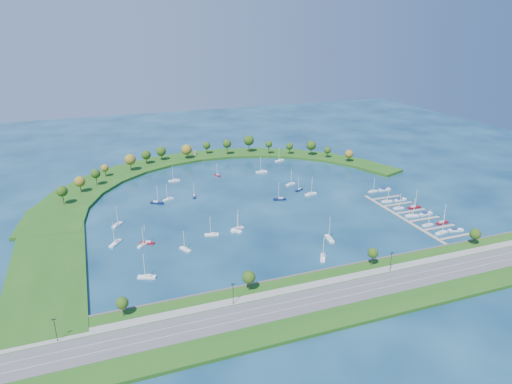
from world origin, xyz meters
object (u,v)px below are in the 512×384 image
object	(u,v)px
docked_boat_4	(412,215)
harbor_tower	(195,153)
moored_boat_5	(329,238)
moored_boat_11	(237,230)
moored_boat_3	(311,194)
moored_boat_21	(157,202)
moored_boat_8	(143,244)
moored_boat_14	(280,199)
moored_boat_20	(174,180)
docked_boat_10	(373,191)
moored_boat_2	(168,199)
docked_boat_9	(400,200)
moored_boat_18	(323,257)
docked_boat_7	(414,207)
moored_boat_0	(116,243)
moored_boat_4	(194,196)
moored_boat_16	(280,160)
moored_boat_7	(147,276)
docked_boat_11	(384,189)
docked_boat_2	(428,225)
moored_boat_12	(299,189)
docked_boat_1	(455,230)
docked_boat_8	(387,201)
dock_system	(411,216)
docked_boat_5	(426,214)
docked_boat_6	(398,208)
docked_boat_0	(441,232)
moored_boat_15	(212,234)
moored_boat_6	(290,184)
moored_boat_17	(237,229)
docked_boat_3	(442,222)
moored_boat_13	(117,224)
moored_boat_9	(185,249)
moored_boat_10	(262,171)
moored_boat_19	(217,175)

from	to	relation	value
docked_boat_4	harbor_tower	bearing A→B (deg)	127.39
moored_boat_5	moored_boat_11	world-z (taller)	moored_boat_5
moored_boat_3	moored_boat_21	xyz separation A→B (m)	(-105.19, 21.24, -0.01)
moored_boat_8	moored_boat_14	bearing A→B (deg)	-21.29
moored_boat_20	docked_boat_10	xyz separation A→B (m)	(130.20, -73.40, -0.06)
moored_boat_2	docked_boat_9	world-z (taller)	moored_boat_2
moored_boat_18	docked_boat_7	size ratio (longest dim) A/B	0.94
moored_boat_0	moored_boat_4	distance (m)	80.13
moored_boat_14	moored_boat_16	xyz separation A→B (m)	(36.72, 85.97, 0.01)
moored_boat_2	moored_boat_11	bearing A→B (deg)	89.62
moored_boat_7	docked_boat_7	world-z (taller)	docked_boat_7
docked_boat_11	docked_boat_2	bearing A→B (deg)	-101.05
moored_boat_4	moored_boat_12	world-z (taller)	moored_boat_4
docked_boat_1	docked_boat_8	size ratio (longest dim) A/B	0.83
dock_system	docked_boat_9	world-z (taller)	docked_boat_9
moored_boat_0	moored_boat_16	size ratio (longest dim) A/B	1.03
moored_boat_20	dock_system	bearing A→B (deg)	135.62
docked_boat_5	moored_boat_5	bearing A→B (deg)	-177.79
moored_boat_2	docked_boat_4	xyz separation A→B (m)	(139.13, -82.44, 0.03)
docked_boat_6	moored_boat_21	bearing A→B (deg)	161.07
docked_boat_0	docked_boat_5	xyz separation A→B (m)	(10.45, 25.85, -0.22)
moored_boat_12	moored_boat_15	bearing A→B (deg)	4.45
moored_boat_12	moored_boat_18	bearing A→B (deg)	43.74
harbor_tower	docked_boat_7	xyz separation A→B (m)	(107.66, -169.00, -3.05)
moored_boat_14	docked_boat_2	xyz separation A→B (m)	(66.95, -70.36, -0.07)
moored_boat_6	docked_boat_4	bearing A→B (deg)	-81.78
moored_boat_0	docked_boat_5	world-z (taller)	moored_boat_0
moored_boat_17	docked_boat_3	xyz separation A→B (m)	(120.17, -34.80, -0.02)
docked_boat_6	docked_boat_5	bearing A→B (deg)	-48.67
moored_boat_5	moored_boat_8	distance (m)	104.00
moored_boat_2	docked_boat_5	xyz separation A→B (m)	(149.58, -82.91, -0.21)
moored_boat_0	docked_boat_7	world-z (taller)	moored_boat_0
moored_boat_0	docked_boat_3	size ratio (longest dim) A/B	1.09
moored_boat_13	docked_boat_10	world-z (taller)	moored_boat_13
dock_system	moored_boat_6	size ratio (longest dim) A/B	6.86
moored_boat_9	docked_boat_1	world-z (taller)	moored_boat_9
moored_boat_10	docked_boat_3	xyz separation A→B (m)	(67.10, -132.65, -0.04)
docked_boat_3	docked_boat_4	xyz separation A→B (m)	(-10.50, 15.28, 0.01)
moored_boat_7	moored_boat_17	xyz separation A→B (m)	(57.44, 36.01, 0.01)
docked_boat_1	docked_boat_4	size ratio (longest dim) A/B	0.73
docked_boat_0	moored_boat_19	bearing A→B (deg)	112.58
moored_boat_9	moored_boat_14	xyz separation A→B (m)	(76.84, 50.32, 0.06)
moored_boat_7	moored_boat_14	distance (m)	123.45
moored_boat_13	docked_boat_11	distance (m)	188.01
moored_boat_5	moored_boat_20	size ratio (longest dim) A/B	1.09
moored_boat_16	moored_boat_17	bearing A→B (deg)	37.94
moored_boat_2	docked_boat_4	size ratio (longest dim) A/B	0.93
docked_boat_7	docked_boat_11	distance (m)	35.63
moored_boat_6	docked_boat_0	bearing A→B (deg)	-88.21
dock_system	docked_boat_4	bearing A→B (deg)	-24.48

